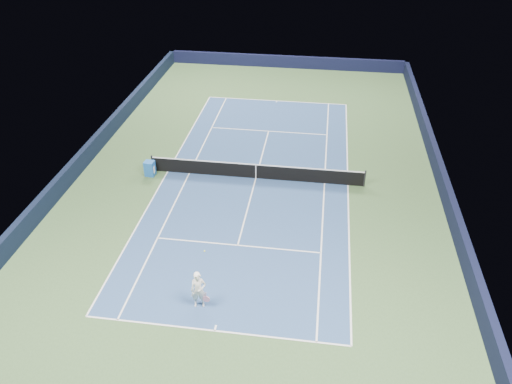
# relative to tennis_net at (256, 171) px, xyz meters

# --- Properties ---
(ground) EXTENTS (40.00, 40.00, 0.00)m
(ground) POSITION_rel_tennis_net_xyz_m (0.00, 0.00, -0.50)
(ground) COLOR #36532D
(ground) RESTS_ON ground
(wall_far) EXTENTS (22.00, 0.35, 1.10)m
(wall_far) POSITION_rel_tennis_net_xyz_m (0.00, 19.82, 0.05)
(wall_far) COLOR black
(wall_far) RESTS_ON ground
(wall_right) EXTENTS (0.35, 40.00, 1.10)m
(wall_right) POSITION_rel_tennis_net_xyz_m (10.82, 0.00, 0.05)
(wall_right) COLOR black
(wall_right) RESTS_ON ground
(wall_left) EXTENTS (0.35, 40.00, 1.10)m
(wall_left) POSITION_rel_tennis_net_xyz_m (-10.82, 0.00, 0.05)
(wall_left) COLOR black
(wall_left) RESTS_ON ground
(court_surface) EXTENTS (10.97, 23.77, 0.01)m
(court_surface) POSITION_rel_tennis_net_xyz_m (0.00, 0.00, -0.50)
(court_surface) COLOR navy
(court_surface) RESTS_ON ground
(baseline_far) EXTENTS (10.97, 0.08, 0.00)m
(baseline_far) POSITION_rel_tennis_net_xyz_m (0.00, 11.88, -0.50)
(baseline_far) COLOR white
(baseline_far) RESTS_ON ground
(baseline_near) EXTENTS (10.97, 0.08, 0.00)m
(baseline_near) POSITION_rel_tennis_net_xyz_m (0.00, -11.88, -0.50)
(baseline_near) COLOR white
(baseline_near) RESTS_ON ground
(sideline_doubles_right) EXTENTS (0.08, 23.77, 0.00)m
(sideline_doubles_right) POSITION_rel_tennis_net_xyz_m (5.49, 0.00, -0.50)
(sideline_doubles_right) COLOR white
(sideline_doubles_right) RESTS_ON ground
(sideline_doubles_left) EXTENTS (0.08, 23.77, 0.00)m
(sideline_doubles_left) POSITION_rel_tennis_net_xyz_m (-5.49, 0.00, -0.50)
(sideline_doubles_left) COLOR white
(sideline_doubles_left) RESTS_ON ground
(sideline_singles_right) EXTENTS (0.08, 23.77, 0.00)m
(sideline_singles_right) POSITION_rel_tennis_net_xyz_m (4.12, 0.00, -0.50)
(sideline_singles_right) COLOR white
(sideline_singles_right) RESTS_ON ground
(sideline_singles_left) EXTENTS (0.08, 23.77, 0.00)m
(sideline_singles_left) POSITION_rel_tennis_net_xyz_m (-4.12, 0.00, -0.50)
(sideline_singles_left) COLOR white
(sideline_singles_left) RESTS_ON ground
(service_line_far) EXTENTS (8.23, 0.08, 0.00)m
(service_line_far) POSITION_rel_tennis_net_xyz_m (0.00, 6.40, -0.50)
(service_line_far) COLOR white
(service_line_far) RESTS_ON ground
(service_line_near) EXTENTS (8.23, 0.08, 0.00)m
(service_line_near) POSITION_rel_tennis_net_xyz_m (0.00, -6.40, -0.50)
(service_line_near) COLOR white
(service_line_near) RESTS_ON ground
(center_service_line) EXTENTS (0.08, 12.80, 0.00)m
(center_service_line) POSITION_rel_tennis_net_xyz_m (0.00, 0.00, -0.50)
(center_service_line) COLOR white
(center_service_line) RESTS_ON ground
(center_mark_far) EXTENTS (0.08, 0.30, 0.00)m
(center_mark_far) POSITION_rel_tennis_net_xyz_m (0.00, 11.73, -0.50)
(center_mark_far) COLOR white
(center_mark_far) RESTS_ON ground
(center_mark_near) EXTENTS (0.08, 0.30, 0.00)m
(center_mark_near) POSITION_rel_tennis_net_xyz_m (0.00, -11.73, -0.50)
(center_mark_near) COLOR white
(center_mark_near) RESTS_ON ground
(tennis_net) EXTENTS (12.90, 0.10, 1.07)m
(tennis_net) POSITION_rel_tennis_net_xyz_m (0.00, 0.00, 0.00)
(tennis_net) COLOR black
(tennis_net) RESTS_ON ground
(sponsor_cube) EXTENTS (0.63, 0.56, 0.94)m
(sponsor_cube) POSITION_rel_tennis_net_xyz_m (-6.40, -0.53, -0.04)
(sponsor_cube) COLOR blue
(sponsor_cube) RESTS_ON ground
(tennis_player) EXTENTS (0.85, 1.32, 2.22)m
(tennis_player) POSITION_rel_tennis_net_xyz_m (-0.92, -10.59, 0.40)
(tennis_player) COLOR white
(tennis_player) RESTS_ON ground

